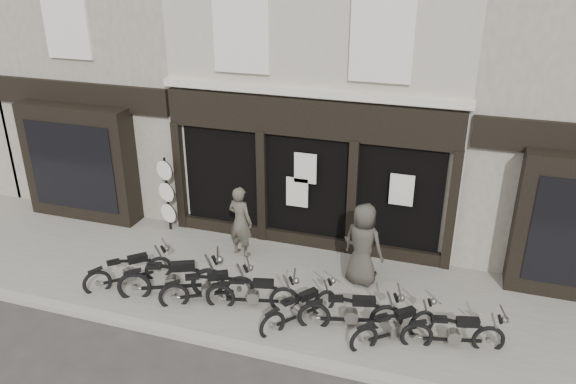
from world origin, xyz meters
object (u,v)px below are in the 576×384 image
(man_centre, at_px, (361,243))
(motorcycle_7, at_px, (454,336))
(motorcycle_3, at_px, (253,296))
(motorcycle_5, at_px, (352,315))
(motorcycle_1, at_px, (173,282))
(man_right, at_px, (363,245))
(motorcycle_4, at_px, (300,311))
(man_left, at_px, (240,221))
(advert_sign_post, at_px, (167,198))
(motorcycle_0, at_px, (129,273))
(motorcycle_6, at_px, (395,329))
(motorcycle_2, at_px, (208,290))

(man_centre, bearing_deg, motorcycle_7, 130.74)
(motorcycle_3, distance_m, motorcycle_5, 2.10)
(motorcycle_1, relative_size, man_right, 1.12)
(motorcycle_4, height_order, motorcycle_7, motorcycle_7)
(man_left, relative_size, advert_sign_post, 0.83)
(motorcycle_7, bearing_deg, motorcycle_0, 166.39)
(motorcycle_7, xyz_separation_m, man_right, (-2.11, 1.66, 0.71))
(man_centre, bearing_deg, motorcycle_0, 14.92)
(motorcycle_3, xyz_separation_m, motorcycle_4, (1.07, -0.17, -0.02))
(motorcycle_0, distance_m, motorcycle_4, 4.05)
(motorcycle_4, distance_m, man_left, 3.11)
(motorcycle_6, distance_m, motorcycle_7, 1.11)
(motorcycle_3, height_order, advert_sign_post, advert_sign_post)
(motorcycle_4, bearing_deg, man_centre, 15.69)
(motorcycle_3, bearing_deg, man_right, 26.09)
(motorcycle_0, xyz_separation_m, motorcycle_3, (2.98, 0.03, 0.00))
(motorcycle_5, distance_m, motorcycle_6, 0.88)
(motorcycle_1, height_order, man_right, man_right)
(motorcycle_2, height_order, advert_sign_post, advert_sign_post)
(motorcycle_0, xyz_separation_m, motorcycle_5, (5.08, -0.01, 0.02))
(motorcycle_2, relative_size, motorcycle_6, 1.18)
(man_left, relative_size, man_centre, 1.09)
(motorcycle_4, height_order, motorcycle_5, motorcycle_5)
(motorcycle_2, relative_size, man_left, 1.03)
(motorcycle_0, bearing_deg, man_centre, -21.57)
(motorcycle_2, bearing_deg, motorcycle_7, -28.90)
(motorcycle_4, xyz_separation_m, motorcycle_7, (3.00, 0.15, 0.01))
(motorcycle_2, xyz_separation_m, man_right, (2.96, 1.75, 0.70))
(man_right, height_order, advert_sign_post, advert_sign_post)
(motorcycle_1, distance_m, man_right, 4.24)
(motorcycle_1, bearing_deg, motorcycle_0, 151.09)
(motorcycle_0, distance_m, advert_sign_post, 2.73)
(man_centre, bearing_deg, motorcycle_3, 38.91)
(motorcycle_5, xyz_separation_m, man_right, (-0.14, 1.68, 0.68))
(motorcycle_2, relative_size, motorcycle_3, 0.94)
(motorcycle_6, bearing_deg, motorcycle_7, -33.75)
(advert_sign_post, bearing_deg, motorcycle_7, -4.25)
(motorcycle_5, xyz_separation_m, motorcycle_7, (1.97, 0.02, -0.03))
(motorcycle_5, relative_size, advert_sign_post, 0.95)
(motorcycle_3, xyz_separation_m, motorcycle_5, (2.10, -0.03, 0.02))
(man_left, xyz_separation_m, man_right, (3.06, -0.32, 0.07))
(motorcycle_3, bearing_deg, motorcycle_5, -14.74)
(man_right, bearing_deg, motorcycle_4, 80.90)
(motorcycle_0, bearing_deg, motorcycle_3, -43.30)
(motorcycle_3, relative_size, man_right, 1.01)
(motorcycle_2, height_order, man_centre, man_centre)
(motorcycle_7, distance_m, advert_sign_post, 7.96)
(man_centre, distance_m, advert_sign_post, 5.33)
(man_left, height_order, advert_sign_post, advert_sign_post)
(motorcycle_5, bearing_deg, motorcycle_0, 164.99)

